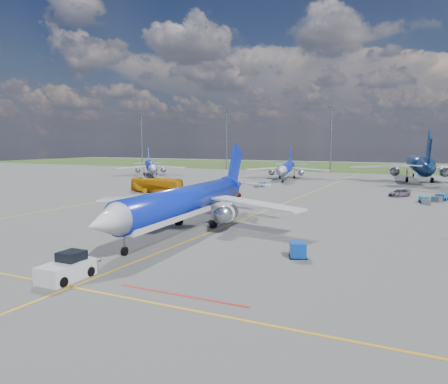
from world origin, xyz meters
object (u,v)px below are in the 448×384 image
at_px(bg_jet_nnw, 286,179).
at_px(main_airliner, 187,230).
at_px(baggage_tug_c, 260,185).
at_px(baggage_tug_e, 440,198).
at_px(service_car_a, 152,200).
at_px(bg_jet_n, 418,181).
at_px(service_car_c, 399,193).
at_px(bg_jet_nw, 151,176).
at_px(pushback_tug, 67,268).
at_px(uld_container, 298,250).
at_px(baggage_tug_w, 425,200).
at_px(apron_bus, 157,185).
at_px(service_car_b, 230,194).

relative_size(bg_jet_nnw, main_airliner, 0.88).
height_order(baggage_tug_c, baggage_tug_e, baggage_tug_e).
xyz_separation_m(baggage_tug_c, baggage_tug_e, (37.95, -9.56, 0.10)).
bearing_deg(baggage_tug_e, service_car_a, -132.63).
distance_m(bg_jet_n, baggage_tug_e, 42.13).
xyz_separation_m(service_car_a, service_car_c, (36.90, 28.95, -0.00)).
height_order(bg_jet_nw, service_car_a, bg_jet_nw).
height_order(pushback_tug, uld_container, pushback_tug).
relative_size(main_airliner, service_car_c, 7.95).
bearing_deg(uld_container, service_car_c, 63.71).
bearing_deg(bg_jet_n, baggage_tug_w, 86.47).
bearing_deg(uld_container, baggage_tug_c, 93.23).
bearing_deg(apron_bus, baggage_tug_e, -80.47).
relative_size(main_airliner, baggage_tug_c, 8.74).
relative_size(bg_jet_nw, uld_container, 18.32).
bearing_deg(service_car_c, main_airliner, -76.82).
bearing_deg(baggage_tug_w, service_car_c, 111.06).
bearing_deg(bg_jet_nw, baggage_tug_c, -60.04).
distance_m(main_airliner, baggage_tug_w, 45.03).
xyz_separation_m(service_car_b, baggage_tug_c, (-1.91, 20.79, -0.19)).
bearing_deg(service_car_c, bg_jet_nnw, 174.32).
xyz_separation_m(bg_jet_nnw, main_airliner, (11.99, -75.30, 0.00)).
height_order(service_car_a, baggage_tug_c, service_car_a).
relative_size(main_airliner, service_car_b, 8.26).
xyz_separation_m(pushback_tug, service_car_c, (18.67, 65.78, -0.13)).
relative_size(bg_jet_n, baggage_tug_c, 11.23).
xyz_separation_m(bg_jet_nnw, service_car_b, (3.11, -44.35, 0.64)).
bearing_deg(baggage_tug_e, pushback_tug, -95.12).
xyz_separation_m(pushback_tug, baggage_tug_e, (25.68, 62.26, -0.26)).
bearing_deg(main_airliner, pushback_tug, -89.99).
height_order(pushback_tug, baggage_tug_c, pushback_tug).
bearing_deg(service_car_b, main_airliner, -155.25).
bearing_deg(baggage_tug_w, bg_jet_n, 84.69).
bearing_deg(main_airliner, bg_jet_nw, 124.02).
xyz_separation_m(pushback_tug, service_car_a, (-18.22, 36.83, -0.12)).
distance_m(bg_jet_n, pushback_tug, 106.11).
height_order(bg_jet_nnw, apron_bus, bg_jet_nnw).
height_order(uld_container, apron_bus, apron_bus).
height_order(main_airliner, service_car_a, main_airliner).
distance_m(service_car_a, service_car_c, 46.90).
height_order(baggage_tug_w, baggage_tug_c, baggage_tug_w).
height_order(uld_container, baggage_tug_w, uld_container).
height_order(service_car_c, baggage_tug_e, service_car_c).
relative_size(bg_jet_nw, bg_jet_n, 0.65).
bearing_deg(service_car_a, apron_bus, 135.90).
relative_size(bg_jet_nw, service_car_b, 6.90).
bearing_deg(bg_jet_n, bg_jet_nnw, 7.51).
xyz_separation_m(service_car_a, baggage_tug_e, (43.90, 25.43, -0.14)).
bearing_deg(baggage_tug_c, bg_jet_nw, 161.19).
bearing_deg(baggage_tug_c, service_car_b, -82.14).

